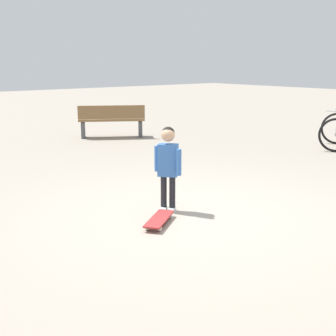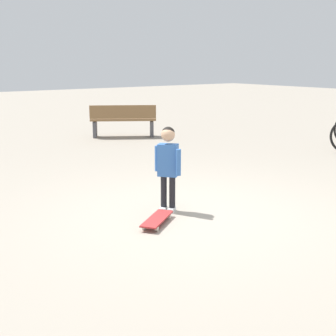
{
  "view_description": "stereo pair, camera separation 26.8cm",
  "coord_description": "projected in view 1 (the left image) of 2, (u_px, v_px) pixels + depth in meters",
  "views": [
    {
      "loc": [
        -3.69,
        -4.02,
        1.83
      ],
      "look_at": [
        -0.17,
        0.31,
        0.55
      ],
      "focal_mm": 49.79,
      "sensor_mm": 36.0,
      "label": 1
    },
    {
      "loc": [
        -3.48,
        -4.18,
        1.83
      ],
      "look_at": [
        -0.17,
        0.31,
        0.55
      ],
      "focal_mm": 49.79,
      "sensor_mm": 36.0,
      "label": 2
    }
  ],
  "objects": [
    {
      "name": "ground_plane",
      "position": [
        195.0,
        214.0,
        5.72
      ],
      "size": [
        50.0,
        50.0,
        0.0
      ],
      "primitive_type": "plane",
      "color": "#9E9384"
    },
    {
      "name": "child_person",
      "position": [
        168.0,
        160.0,
        5.7
      ],
      "size": [
        0.27,
        0.4,
        1.06
      ],
      "color": "black",
      "rests_on": "ground"
    },
    {
      "name": "skateboard",
      "position": [
        159.0,
        219.0,
        5.35
      ],
      "size": [
        0.62,
        0.52,
        0.07
      ],
      "color": "#B22D2D",
      "rests_on": "ground"
    },
    {
      "name": "street_bench",
      "position": [
        112.0,
        120.0,
        11.35
      ],
      "size": [
        1.59,
        1.23,
        0.8
      ],
      "color": "brown",
      "rests_on": "ground"
    }
  ]
}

